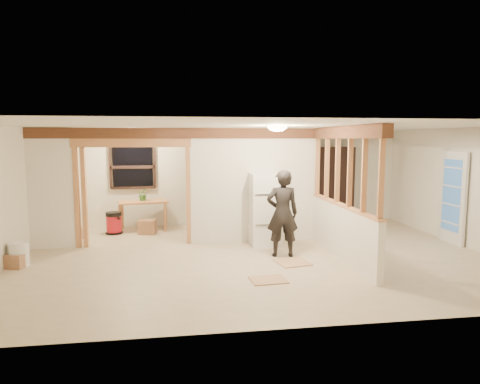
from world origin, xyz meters
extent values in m
cube|color=beige|center=(0.00, 0.00, -0.01)|extent=(9.00, 6.50, 0.01)
cube|color=white|center=(0.00, 0.00, 2.50)|extent=(9.00, 6.50, 0.01)
cube|color=silver|center=(0.00, 3.25, 1.25)|extent=(9.00, 0.01, 2.50)
cube|color=silver|center=(0.00, -3.25, 1.25)|extent=(9.00, 0.01, 2.50)
cube|color=silver|center=(-4.50, 0.00, 1.25)|extent=(0.01, 6.50, 2.50)
cube|color=silver|center=(4.50, 0.00, 1.25)|extent=(0.01, 6.50, 2.50)
cube|color=white|center=(-4.05, 1.20, 1.25)|extent=(0.90, 0.12, 2.50)
cube|color=white|center=(0.20, 1.20, 1.25)|extent=(2.80, 0.12, 2.50)
cube|color=tan|center=(-2.40, 1.20, 1.10)|extent=(2.46, 0.14, 2.20)
cube|color=brown|center=(-1.00, 1.20, 2.38)|extent=(7.00, 0.18, 0.22)
cube|color=brown|center=(1.60, -0.40, 2.38)|extent=(0.18, 3.30, 0.22)
cube|color=white|center=(1.60, -0.40, 0.50)|extent=(0.12, 3.20, 1.00)
cube|color=tan|center=(1.60, -0.40, 1.66)|extent=(0.14, 3.20, 1.32)
cube|color=black|center=(-2.60, 3.17, 1.55)|extent=(1.12, 0.10, 1.10)
cube|color=white|center=(4.42, 0.40, 1.00)|extent=(0.12, 0.86, 2.00)
ellipsoid|color=#FFEABF|center=(0.30, -0.50, 2.48)|extent=(0.36, 0.36, 0.16)
ellipsoid|color=#FFEABF|center=(-2.50, 2.30, 2.48)|extent=(0.32, 0.32, 0.14)
ellipsoid|color=#FFD88C|center=(-2.00, 1.60, 2.18)|extent=(0.07, 0.07, 0.07)
cube|color=white|center=(0.37, 0.83, 0.77)|extent=(0.63, 0.62, 1.54)
imported|color=black|center=(0.51, -0.10, 0.84)|extent=(0.65, 0.45, 1.68)
cube|color=tan|center=(-2.33, 2.72, 0.37)|extent=(1.27, 0.81, 0.74)
imported|color=#205623|center=(-2.32, 2.74, 0.90)|extent=(0.34, 0.32, 0.31)
cylinder|color=#AA121D|center=(-3.00, 2.40, 0.27)|extent=(0.46, 0.46, 0.53)
cube|color=black|center=(2.72, 3.01, 1.02)|extent=(1.02, 0.34, 2.05)
cylinder|color=white|center=(-4.30, -0.08, 0.22)|extent=(0.36, 0.36, 0.43)
cube|color=#A67250|center=(-2.22, 2.30, 0.17)|extent=(0.44, 0.39, 0.34)
cube|color=#A67250|center=(-3.77, 1.92, 0.12)|extent=(0.32, 0.32, 0.24)
cube|color=#A67250|center=(-4.32, -0.17, 0.12)|extent=(0.36, 0.33, 0.25)
cube|color=tan|center=(0.60, -0.59, 0.01)|extent=(0.65, 0.65, 0.02)
cube|color=tan|center=(-0.05, -1.48, 0.01)|extent=(0.60, 0.50, 0.02)
camera|label=1|loc=(-1.47, -7.99, 2.26)|focal=32.00mm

